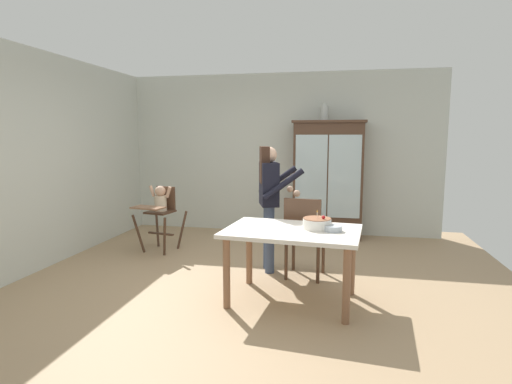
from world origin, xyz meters
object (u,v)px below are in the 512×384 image
(ceramic_vase, at_px, (324,113))
(dining_table, at_px, (292,240))
(birthday_cake, at_px, (317,223))
(china_cabinet, at_px, (328,179))
(adult_person, at_px, (270,193))
(high_chair_with_toddler, at_px, (160,206))
(serving_bowl, at_px, (333,228))
(dining_chair_far_side, at_px, (304,232))

(ceramic_vase, bearing_deg, dining_table, -93.82)
(birthday_cake, bearing_deg, china_cabinet, 89.38)
(china_cabinet, distance_m, birthday_cake, 2.67)
(china_cabinet, height_order, adult_person, china_cabinet)
(china_cabinet, bearing_deg, birthday_cake, -90.62)
(high_chair_with_toddler, xyz_separation_m, birthday_cake, (2.30, -1.36, 0.14))
(ceramic_vase, xyz_separation_m, serving_bowl, (0.21, -2.75, -1.25))
(adult_person, bearing_deg, dining_table, -174.83)
(high_chair_with_toddler, relative_size, adult_person, 0.62)
(high_chair_with_toddler, bearing_deg, dining_table, -24.04)
(high_chair_with_toddler, bearing_deg, serving_bowl, -19.57)
(birthday_cake, height_order, dining_chair_far_side, dining_chair_far_side)
(adult_person, bearing_deg, ceramic_vase, -34.91)
(high_chair_with_toddler, distance_m, dining_table, 2.51)
(china_cabinet, bearing_deg, dining_chair_far_side, -95.63)
(high_chair_with_toddler, xyz_separation_m, serving_bowl, (2.46, -1.44, 0.11))
(birthday_cake, bearing_deg, dining_chair_far_side, 106.73)
(china_cabinet, height_order, birthday_cake, china_cabinet)
(adult_person, distance_m, dining_table, 1.02)
(birthday_cake, distance_m, serving_bowl, 0.18)
(ceramic_vase, relative_size, birthday_cake, 0.96)
(birthday_cake, bearing_deg, serving_bowl, -25.03)
(adult_person, bearing_deg, birthday_cake, -160.96)
(serving_bowl, bearing_deg, high_chair_with_toddler, 149.67)
(ceramic_vase, distance_m, high_chair_with_toddler, 2.94)
(adult_person, bearing_deg, dining_chair_far_side, -135.35)
(ceramic_vase, bearing_deg, adult_person, -106.85)
(birthday_cake, relative_size, dining_chair_far_side, 0.29)
(adult_person, relative_size, dining_chair_far_side, 1.59)
(ceramic_vase, distance_m, dining_chair_far_side, 2.55)
(china_cabinet, xyz_separation_m, ceramic_vase, (-0.08, 0.00, 1.06))
(china_cabinet, relative_size, dining_table, 1.37)
(dining_table, xyz_separation_m, serving_bowl, (0.39, -0.00, 0.13))
(ceramic_vase, height_order, high_chair_with_toddler, ceramic_vase)
(ceramic_vase, height_order, birthday_cake, ceramic_vase)
(ceramic_vase, distance_m, serving_bowl, 3.03)
(high_chair_with_toddler, height_order, dining_table, high_chair_with_toddler)
(china_cabinet, xyz_separation_m, serving_bowl, (0.13, -2.74, -0.19))
(china_cabinet, xyz_separation_m, birthday_cake, (-0.03, -2.67, -0.16))
(adult_person, distance_m, dining_chair_far_side, 0.64)
(birthday_cake, bearing_deg, adult_person, 127.10)
(adult_person, height_order, birthday_cake, adult_person)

